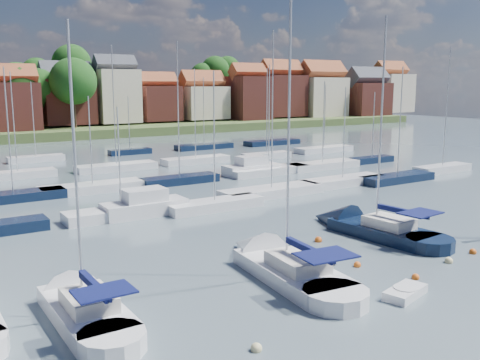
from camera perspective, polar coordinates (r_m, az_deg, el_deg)
ground at (r=65.59m, az=-12.56°, el=0.51°), size 260.00×260.00×0.00m
sailboat_left at (r=27.50m, az=-16.83°, el=-12.61°), size 2.95×10.83×14.72m
sailboat_centre at (r=31.90m, az=3.90°, el=-8.97°), size 4.67×13.04×17.27m
sailboat_navy at (r=40.61m, az=13.22°, el=-4.98°), size 4.30×12.31×16.68m
tender at (r=29.41m, az=17.21°, el=-11.38°), size 2.93×1.90×0.58m
buoy_b at (r=23.09m, az=1.75°, el=-17.74°), size 0.48×0.48×0.48m
buoy_c at (r=27.60m, az=7.31°, el=-12.95°), size 0.45×0.45×0.45m
buoy_d at (r=32.12m, az=18.21°, el=-10.00°), size 0.43×0.43×0.43m
buoy_e at (r=37.80m, az=8.35°, el=-6.52°), size 0.52×0.52×0.52m
buoy_f at (r=37.99m, az=23.57°, el=-7.20°), size 0.46×0.46×0.46m
buoy_g at (r=33.25m, az=12.39°, el=-9.01°), size 0.44×0.44×0.44m
buoy_h at (r=35.57m, az=21.36°, el=-8.21°), size 0.50×0.50×0.50m
marina_field at (r=61.76m, az=-9.36°, el=0.43°), size 79.62×41.41×15.93m
far_shore_town at (r=155.53m, az=-23.82°, el=7.11°), size 212.46×90.00×22.27m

